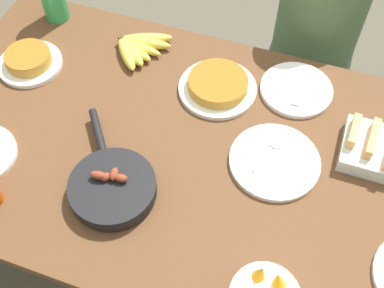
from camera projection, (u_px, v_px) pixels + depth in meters
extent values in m
plane|color=#565142|center=(192.00, 244.00, 2.03)|extent=(14.00, 14.00, 0.00)
cube|color=brown|center=(192.00, 153.00, 1.47)|extent=(1.74, 0.98, 0.03)
cylinder|color=brown|center=(53.00, 72.00, 2.14)|extent=(0.07, 0.07, 0.67)
ellipsoid|color=gold|center=(127.00, 54.00, 1.66)|extent=(0.14, 0.16, 0.04)
ellipsoid|color=gold|center=(131.00, 52.00, 1.66)|extent=(0.15, 0.13, 0.04)
ellipsoid|color=gold|center=(135.00, 50.00, 1.67)|extent=(0.16, 0.10, 0.04)
ellipsoid|color=gold|center=(140.00, 47.00, 1.68)|extent=(0.17, 0.06, 0.03)
ellipsoid|color=gold|center=(145.00, 43.00, 1.69)|extent=(0.19, 0.07, 0.04)
ellipsoid|color=gold|center=(145.00, 39.00, 1.70)|extent=(0.19, 0.11, 0.04)
cylinder|color=#4C3819|center=(121.00, 40.00, 1.70)|extent=(0.02, 0.02, 0.04)
cube|color=#F29E56|center=(354.00, 131.00, 1.41)|extent=(0.03, 0.11, 0.04)
cube|color=#F29E56|center=(372.00, 139.00, 1.39)|extent=(0.03, 0.13, 0.04)
cylinder|color=black|center=(114.00, 193.00, 1.36)|extent=(0.24, 0.24, 0.01)
cylinder|color=black|center=(113.00, 188.00, 1.34)|extent=(0.25, 0.25, 0.04)
cylinder|color=black|center=(98.00, 131.00, 1.45)|extent=(0.12, 0.15, 0.02)
ellipsoid|color=brown|center=(98.00, 175.00, 1.32)|extent=(0.05, 0.03, 0.03)
ellipsoid|color=brown|center=(121.00, 178.00, 1.32)|extent=(0.04, 0.04, 0.03)
ellipsoid|color=brown|center=(106.00, 177.00, 1.32)|extent=(0.04, 0.04, 0.03)
ellipsoid|color=brown|center=(114.00, 174.00, 1.32)|extent=(0.03, 0.05, 0.03)
cylinder|color=white|center=(30.00, 64.00, 1.65)|extent=(0.22, 0.22, 0.02)
cylinder|color=gold|center=(28.00, 58.00, 1.63)|extent=(0.15, 0.15, 0.04)
cylinder|color=#9B601E|center=(27.00, 54.00, 1.61)|extent=(0.15, 0.15, 0.00)
cylinder|color=white|center=(216.00, 88.00, 1.58)|extent=(0.26, 0.26, 0.02)
cylinder|color=gold|center=(217.00, 83.00, 1.56)|extent=(0.20, 0.20, 0.03)
cylinder|color=#9B601E|center=(217.00, 80.00, 1.55)|extent=(0.19, 0.19, 0.00)
cylinder|color=white|center=(274.00, 161.00, 1.42)|extent=(0.27, 0.27, 0.02)
cylinder|color=#B2B2B7|center=(263.00, 159.00, 1.41)|extent=(0.04, 0.11, 0.01)
cube|color=#B2B2B7|center=(276.00, 142.00, 1.44)|extent=(0.03, 0.05, 0.00)
cylinder|color=white|center=(296.00, 90.00, 1.58)|extent=(0.24, 0.24, 0.02)
cylinder|color=#B2B2B7|center=(302.00, 84.00, 1.58)|extent=(0.01, 0.11, 0.01)
cube|color=#B2B2B7|center=(296.00, 100.00, 1.54)|extent=(0.02, 0.04, 0.00)
cone|color=#F4A819|center=(278.00, 280.00, 1.13)|extent=(0.06, 0.05, 0.06)
cone|color=#F4A819|center=(260.00, 273.00, 1.14)|extent=(0.06, 0.05, 0.06)
cube|color=black|center=(297.00, 102.00, 2.20)|extent=(0.35, 0.35, 0.43)
cylinder|color=#476642|center=(319.00, 21.00, 1.81)|extent=(0.32, 0.32, 0.51)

